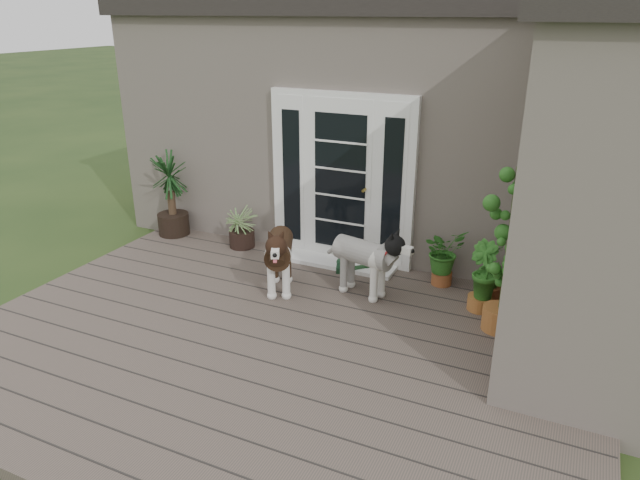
% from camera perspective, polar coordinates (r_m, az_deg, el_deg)
% --- Properties ---
extents(deck, '(6.20, 4.60, 0.12)m').
position_cam_1_polar(deck, '(5.86, -4.76, -10.45)').
color(deck, '#6B5B4C').
rests_on(deck, ground).
extents(house_main, '(7.40, 4.00, 3.10)m').
position_cam_1_polar(house_main, '(9.04, 8.51, 11.14)').
color(house_main, '#665E54').
rests_on(house_main, ground).
extents(roof_main, '(7.60, 4.20, 0.20)m').
position_cam_1_polar(roof_main, '(8.89, 9.14, 21.64)').
color(roof_main, '#2D2826').
rests_on(roof_main, house_main).
extents(house_wing, '(1.60, 2.40, 3.10)m').
position_cam_1_polar(house_wing, '(5.63, 27.69, 2.42)').
color(house_wing, '#665E54').
rests_on(house_wing, ground).
extents(door_unit, '(1.90, 0.14, 2.15)m').
position_cam_1_polar(door_unit, '(7.30, 2.11, 5.98)').
color(door_unit, white).
rests_on(door_unit, deck).
extents(door_step, '(1.60, 0.40, 0.05)m').
position_cam_1_polar(door_step, '(7.48, 1.41, -2.16)').
color(door_step, white).
rests_on(door_step, deck).
extents(brindle_dog, '(0.75, 1.01, 0.78)m').
position_cam_1_polar(brindle_dog, '(6.66, -4.00, -1.92)').
color(brindle_dog, '#3A2415').
rests_on(brindle_dog, deck).
extents(white_dog, '(0.97, 0.58, 0.75)m').
position_cam_1_polar(white_dog, '(6.58, 4.26, -2.36)').
color(white_dog, beige).
rests_on(white_dog, deck).
extents(spider_plant, '(0.72, 0.72, 0.62)m').
position_cam_1_polar(spider_plant, '(7.99, -7.74, 1.43)').
color(spider_plant, '#8A9E61').
rests_on(spider_plant, deck).
extents(yucca, '(1.07, 1.07, 1.22)m').
position_cam_1_polar(yucca, '(8.55, -14.46, 4.42)').
color(yucca, black).
rests_on(yucca, deck).
extents(herb_a, '(0.69, 0.69, 0.63)m').
position_cam_1_polar(herb_a, '(6.97, 12.01, -1.92)').
color(herb_a, '#1B601B').
rests_on(herb_a, deck).
extents(herb_b, '(0.53, 0.53, 0.57)m').
position_cam_1_polar(herb_b, '(6.50, 15.61, -4.38)').
color(herb_b, '#1B5F20').
rests_on(herb_b, deck).
extents(herb_c, '(0.44, 0.44, 0.50)m').
position_cam_1_polar(herb_c, '(6.79, 16.37, -3.61)').
color(herb_c, '#1F5317').
rests_on(herb_c, deck).
extents(sapling, '(0.55, 0.55, 1.77)m').
position_cam_1_polar(sapling, '(5.91, 17.94, -0.89)').
color(sapling, '#185117').
rests_on(sapling, deck).
extents(clog_left, '(0.25, 0.35, 0.10)m').
position_cam_1_polar(clog_left, '(7.31, 2.07, -2.56)').
color(clog_left, '#15341D').
rests_on(clog_left, deck).
extents(clog_right, '(0.27, 0.28, 0.08)m').
position_cam_1_polar(clog_right, '(7.28, 3.96, -2.79)').
color(clog_right, '#173A1A').
rests_on(clog_right, deck).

